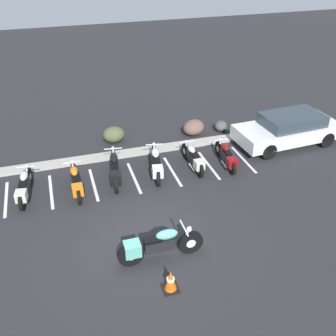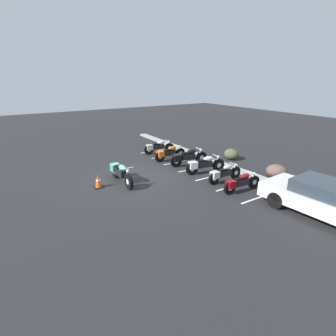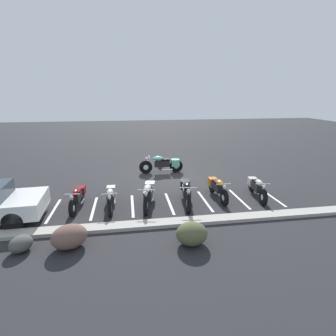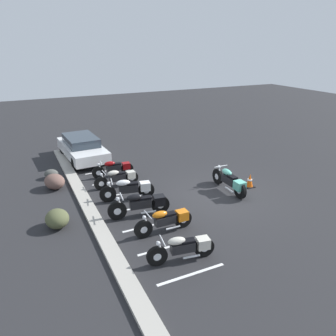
% 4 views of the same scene
% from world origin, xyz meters
% --- Properties ---
extents(ground, '(60.00, 60.00, 0.00)m').
position_xyz_m(ground, '(0.00, 0.00, 0.00)').
color(ground, '#262628').
extents(motorcycle_teal_featured, '(2.37, 0.66, 0.93)m').
position_xyz_m(motorcycle_teal_featured, '(0.08, -0.69, 0.50)').
color(motorcycle_teal_featured, black).
rests_on(motorcycle_teal_featured, ground).
extents(parked_bike_0, '(0.67, 2.07, 0.82)m').
position_xyz_m(parked_bike_0, '(-3.28, 3.32, 0.43)').
color(parked_bike_0, black).
rests_on(parked_bike_0, ground).
extents(parked_bike_1, '(0.59, 2.10, 0.83)m').
position_xyz_m(parked_bike_1, '(-1.64, 3.12, 0.44)').
color(parked_bike_1, black).
rests_on(parked_bike_1, ground).
extents(parked_bike_2, '(0.73, 2.31, 0.91)m').
position_xyz_m(parked_bike_2, '(-0.25, 3.46, 0.48)').
color(parked_bike_2, black).
rests_on(parked_bike_2, ground).
extents(parked_bike_3, '(0.77, 2.22, 0.88)m').
position_xyz_m(parked_bike_3, '(1.23, 3.41, 0.47)').
color(parked_bike_3, black).
rests_on(parked_bike_3, ground).
extents(parked_bike_4, '(0.57, 2.02, 0.80)m').
position_xyz_m(parked_bike_4, '(2.67, 3.44, 0.42)').
color(parked_bike_4, black).
rests_on(parked_bike_4, ground).
extents(parked_bike_5, '(0.56, 1.99, 0.78)m').
position_xyz_m(parked_bike_5, '(3.90, 3.24, 0.42)').
color(parked_bike_5, black).
rests_on(parked_bike_5, ground).
extents(car_white, '(4.40, 2.06, 1.29)m').
position_xyz_m(car_white, '(7.05, 4.12, 0.68)').
color(car_white, black).
rests_on(car_white, ground).
extents(concrete_curb, '(18.00, 0.50, 0.12)m').
position_xyz_m(concrete_curb, '(0.00, 5.17, 0.06)').
color(concrete_curb, '#A8A399').
rests_on(concrete_curb, ground).
extents(landscape_rock_0, '(0.79, 0.83, 0.45)m').
position_xyz_m(landscape_rock_0, '(4.94, 6.04, 0.22)').
color(landscape_rock_0, '#484A45').
rests_on(landscape_rock_0, ground).
extents(landscape_rock_1, '(0.95, 0.85, 0.66)m').
position_xyz_m(landscape_rock_1, '(0.26, 6.42, 0.33)').
color(landscape_rock_1, '#4E5334').
rests_on(landscape_rock_1, ground).
extents(landscape_rock_2, '(1.23, 1.14, 0.66)m').
position_xyz_m(landscape_rock_2, '(3.66, 6.05, 0.33)').
color(landscape_rock_2, brown).
rests_on(landscape_rock_2, ground).
extents(traffic_cone, '(0.40, 0.40, 0.61)m').
position_xyz_m(traffic_cone, '(0.12, -1.79, 0.29)').
color(traffic_cone, black).
rests_on(traffic_cone, ground).
extents(stall_line_0, '(0.10, 2.10, 0.00)m').
position_xyz_m(stall_line_0, '(-3.94, 3.45, 0.00)').
color(stall_line_0, white).
rests_on(stall_line_0, ground).
extents(stall_line_1, '(0.10, 2.10, 0.00)m').
position_xyz_m(stall_line_1, '(-2.49, 3.45, 0.00)').
color(stall_line_1, white).
rests_on(stall_line_1, ground).
extents(stall_line_2, '(0.10, 2.10, 0.00)m').
position_xyz_m(stall_line_2, '(-1.04, 3.45, 0.00)').
color(stall_line_2, white).
rests_on(stall_line_2, ground).
extents(stall_line_3, '(0.10, 2.10, 0.00)m').
position_xyz_m(stall_line_3, '(0.41, 3.45, 0.00)').
color(stall_line_3, white).
rests_on(stall_line_3, ground).
extents(stall_line_4, '(0.10, 2.10, 0.00)m').
position_xyz_m(stall_line_4, '(1.86, 3.45, 0.00)').
color(stall_line_4, white).
rests_on(stall_line_4, ground).
extents(stall_line_5, '(0.10, 2.10, 0.00)m').
position_xyz_m(stall_line_5, '(3.31, 3.45, 0.00)').
color(stall_line_5, white).
rests_on(stall_line_5, ground).
extents(stall_line_6, '(0.10, 2.10, 0.00)m').
position_xyz_m(stall_line_6, '(4.76, 3.45, 0.00)').
color(stall_line_6, white).
rests_on(stall_line_6, ground).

